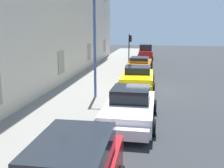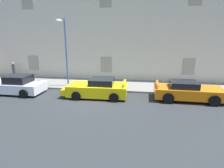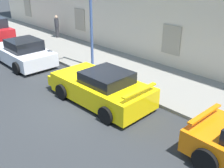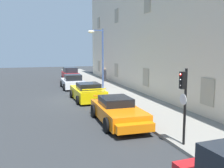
{
  "view_description": "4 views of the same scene",
  "coord_description": "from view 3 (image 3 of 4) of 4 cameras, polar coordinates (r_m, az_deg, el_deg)",
  "views": [
    {
      "loc": [
        -17.11,
        -0.53,
        4.02
      ],
      "look_at": [
        -1.48,
        2.03,
        0.59
      ],
      "focal_mm": 43.26,
      "sensor_mm": 36.0,
      "label": 1
    },
    {
      "loc": [
        3.36,
        -12.17,
        4.44
      ],
      "look_at": [
        1.31,
        1.08,
        0.89
      ],
      "focal_mm": 29.76,
      "sensor_mm": 36.0,
      "label": 2
    },
    {
      "loc": [
        7.63,
        -5.72,
        5.11
      ],
      "look_at": [
        1.24,
        0.34,
        1.17
      ],
      "focal_mm": 42.63,
      "sensor_mm": 36.0,
      "label": 3
    },
    {
      "loc": [
        18.96,
        -3.36,
        3.87
      ],
      "look_at": [
        1.33,
        2.29,
        1.34
      ],
      "focal_mm": 39.94,
      "sensor_mm": 36.0,
      "label": 4
    }
  ],
  "objects": [
    {
      "name": "sidewalk",
      "position": [
        13.23,
        7.34,
        1.5
      ],
      "size": [
        60.0,
        3.81,
        0.14
      ],
      "primitive_type": "cube",
      "color": "gray",
      "rests_on": "ground"
    },
    {
      "name": "ground_plane",
      "position": [
        10.82,
        -5.83,
        -4.22
      ],
      "size": [
        80.0,
        80.0,
        0.0
      ],
      "primitive_type": "plane",
      "color": "#2B2D30"
    },
    {
      "name": "pedestrian_admiring",
      "position": [
        20.6,
        -11.75,
        12.05
      ],
      "size": [
        0.44,
        0.44,
        1.62
      ],
      "color": "#333338",
      "rests_on": "sidewalk"
    },
    {
      "name": "sportscar_yellow_flank",
      "position": [
        10.79,
        -2.86,
        -0.6
      ],
      "size": [
        4.7,
        2.31,
        1.38
      ],
      "color": "yellow",
      "rests_on": "ground"
    },
    {
      "name": "sportscar_red_lead",
      "position": [
        15.96,
        -18.85,
        6.44
      ],
      "size": [
        4.7,
        2.24,
        1.43
      ],
      "color": "white",
      "rests_on": "ground"
    }
  ]
}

